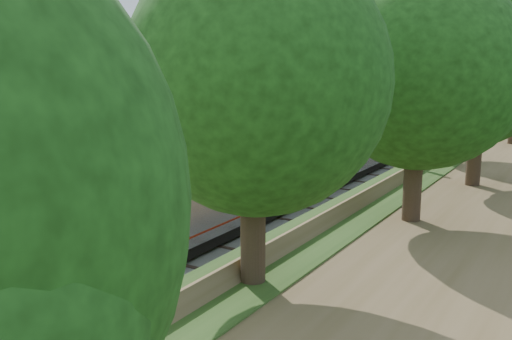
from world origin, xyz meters
The scene contains 11 objects.
ground centered at (0.00, 0.00, 0.00)m, with size 320.00×320.00×0.00m, color #2D4C19.
trackbed centered at (2.00, 60.00, 0.07)m, with size 9.50×170.00×0.28m.
platform centered at (-5.20, 16.00, 0.19)m, with size 6.40×68.00×0.38m, color gray.
yellow_stripe centered at (-2.35, 16.00, 0.39)m, with size 0.55×68.00×0.01m, color gold.
station_building centered at (-14.00, 30.00, 4.09)m, with size 8.60×6.60×8.00m.
signal_gantry centered at (2.47, 54.99, 4.82)m, with size 8.40×0.38×6.20m.
trees_behind_platform centered at (-11.17, 20.67, 4.53)m, with size 7.82×53.32×7.21m.
train centered at (0.00, 53.02, 2.15)m, with size 2.82×93.83×4.14m.
lamppost_far centered at (-3.40, 15.22, 2.46)m, with size 0.46×0.46×4.66m.
signal_platform centered at (-2.90, 4.96, 3.89)m, with size 0.33×0.27×5.71m.
signal_farside centered at (6.20, 22.38, 4.02)m, with size 0.35×0.28×6.38m.
Camera 1 is at (16.69, -11.18, 9.29)m, focal length 40.00 mm.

